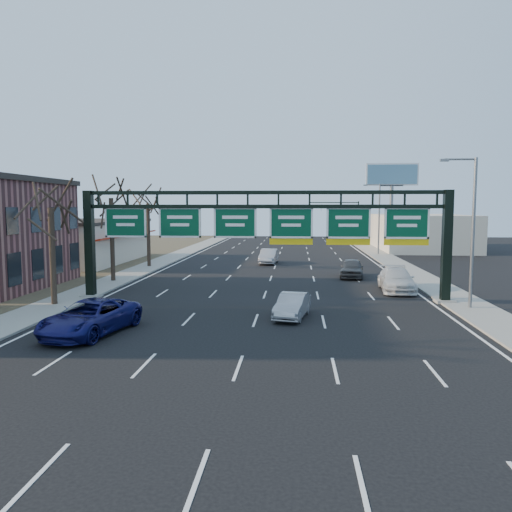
# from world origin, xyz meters

# --- Properties ---
(ground) EXTENTS (160.00, 160.00, 0.00)m
(ground) POSITION_xyz_m (0.00, 0.00, 0.00)
(ground) COLOR black
(ground) RESTS_ON ground
(sidewalk_left) EXTENTS (3.00, 120.00, 0.12)m
(sidewalk_left) POSITION_xyz_m (-12.80, 20.00, 0.06)
(sidewalk_left) COLOR gray
(sidewalk_left) RESTS_ON ground
(sidewalk_right) EXTENTS (3.00, 120.00, 0.12)m
(sidewalk_right) POSITION_xyz_m (12.80, 20.00, 0.06)
(sidewalk_right) COLOR gray
(sidewalk_right) RESTS_ON ground
(dirt_strip_left) EXTENTS (21.00, 120.00, 0.06)m
(dirt_strip_left) POSITION_xyz_m (-25.00, 20.00, 0.03)
(dirt_strip_left) COLOR #473D2B
(dirt_strip_left) RESTS_ON ground
(lane_markings) EXTENTS (21.60, 120.00, 0.01)m
(lane_markings) POSITION_xyz_m (0.00, 20.00, 0.01)
(lane_markings) COLOR white
(lane_markings) RESTS_ON ground
(sign_gantry) EXTENTS (24.60, 1.20, 7.20)m
(sign_gantry) POSITION_xyz_m (0.16, 8.00, 4.63)
(sign_gantry) COLOR black
(sign_gantry) RESTS_ON ground
(cream_strip) EXTENTS (10.90, 18.40, 4.70)m
(cream_strip) POSITION_xyz_m (-21.48, 29.00, 2.36)
(cream_strip) COLOR beige
(cream_strip) RESTS_ON ground
(building_right_distant) EXTENTS (12.00, 20.00, 5.00)m
(building_right_distant) POSITION_xyz_m (20.00, 50.00, 2.50)
(building_right_distant) COLOR beige
(building_right_distant) RESTS_ON ground
(tree_gantry) EXTENTS (3.60, 3.60, 8.48)m
(tree_gantry) POSITION_xyz_m (-12.80, 5.00, 7.11)
(tree_gantry) COLOR #31251B
(tree_gantry) RESTS_ON sidewalk_left
(tree_mid) EXTENTS (3.60, 3.60, 9.24)m
(tree_mid) POSITION_xyz_m (-12.80, 15.00, 7.85)
(tree_mid) COLOR #31251B
(tree_mid) RESTS_ON sidewalk_left
(tree_far) EXTENTS (3.60, 3.60, 8.86)m
(tree_far) POSITION_xyz_m (-12.80, 25.00, 7.48)
(tree_far) COLOR #31251B
(tree_far) RESTS_ON sidewalk_left
(streetlight_near) EXTENTS (2.15, 0.22, 9.00)m
(streetlight_near) POSITION_xyz_m (12.47, 6.00, 5.08)
(streetlight_near) COLOR slate
(streetlight_near) RESTS_ON sidewalk_right
(streetlight_far) EXTENTS (2.15, 0.22, 9.00)m
(streetlight_far) POSITION_xyz_m (12.47, 40.00, 5.08)
(streetlight_far) COLOR slate
(streetlight_far) RESTS_ON sidewalk_right
(billboard_right) EXTENTS (7.00, 0.50, 12.00)m
(billboard_right) POSITION_xyz_m (15.00, 44.98, 9.06)
(billboard_right) COLOR slate
(billboard_right) RESTS_ON ground
(traffic_signal_mast) EXTENTS (10.16, 0.54, 7.00)m
(traffic_signal_mast) POSITION_xyz_m (5.69, 55.00, 5.50)
(traffic_signal_mast) COLOR black
(traffic_signal_mast) RESTS_ON ground
(car_blue_suv) EXTENTS (3.83, 6.31, 1.64)m
(car_blue_suv) POSITION_xyz_m (-7.70, -1.54, 0.82)
(car_blue_suv) COLOR #141356
(car_blue_suv) RESTS_ON ground
(car_silver_sedan) EXTENTS (2.18, 4.27, 1.34)m
(car_silver_sedan) POSITION_xyz_m (1.98, 2.86, 0.67)
(car_silver_sedan) COLOR #9D9DA1
(car_silver_sedan) RESTS_ON ground
(car_white_wagon) EXTENTS (2.68, 5.85, 1.66)m
(car_white_wagon) POSITION_xyz_m (9.48, 12.31, 0.83)
(car_white_wagon) COLOR silver
(car_white_wagon) RESTS_ON ground
(car_grey_far) EXTENTS (2.56, 5.01, 1.63)m
(car_grey_far) POSITION_xyz_m (7.01, 19.23, 0.82)
(car_grey_far) COLOR #3B3D40
(car_grey_far) RESTS_ON ground
(car_silver_distant) EXTENTS (2.01, 4.92, 1.58)m
(car_silver_distant) POSITION_xyz_m (-0.80, 29.17, 0.79)
(car_silver_distant) COLOR #ABAAAF
(car_silver_distant) RESTS_ON ground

